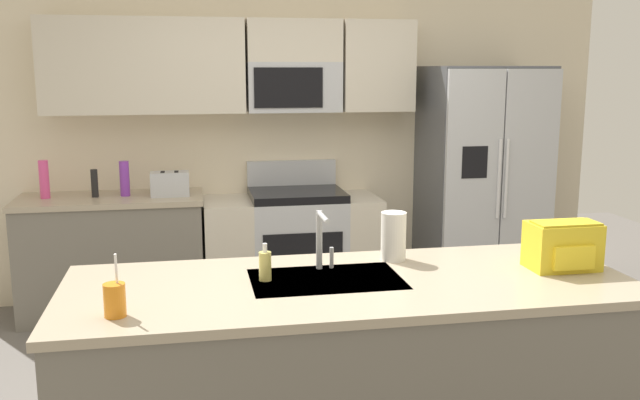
{
  "coord_description": "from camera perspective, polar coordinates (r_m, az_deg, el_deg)",
  "views": [
    {
      "loc": [
        -0.81,
        -3.47,
        1.84
      ],
      "look_at": [
        -0.03,
        0.6,
        1.05
      ],
      "focal_mm": 39.14,
      "sensor_mm": 36.0,
      "label": 1
    }
  ],
  "objects": [
    {
      "name": "bottle_purple",
      "position": [
        5.36,
        -15.69,
        1.7
      ],
      "size": [
        0.07,
        0.07,
        0.26
      ],
      "primitive_type": "cylinder",
      "color": "purple",
      "rests_on": "back_counter"
    },
    {
      "name": "soap_dispenser",
      "position": [
        3.13,
        -4.51,
        -5.37
      ],
      "size": [
        0.06,
        0.06,
        0.17
      ],
      "color": "#D8CC66",
      "rests_on": "island_counter"
    },
    {
      "name": "island_counter",
      "position": [
        3.3,
        2.42,
        -14.06
      ],
      "size": [
        2.54,
        0.97,
        0.9
      ],
      "color": "slate",
      "rests_on": "ground"
    },
    {
      "name": "backpack",
      "position": [
        3.48,
        19.26,
        -3.47
      ],
      "size": [
        0.32,
        0.22,
        0.23
      ],
      "color": "yellow",
      "rests_on": "island_counter"
    },
    {
      "name": "sink_faucet",
      "position": [
        3.25,
        0.13,
        -2.91
      ],
      "size": [
        0.09,
        0.21,
        0.28
      ],
      "color": "#B7BABF",
      "rests_on": "island_counter"
    },
    {
      "name": "kitchen_wall_unit",
      "position": [
        5.6,
        -3.95,
        7.01
      ],
      "size": [
        5.2,
        0.43,
        2.6
      ],
      "color": "beige",
      "rests_on": "ground"
    },
    {
      "name": "drink_cup_orange",
      "position": [
        2.79,
        -16.44,
        -7.83
      ],
      "size": [
        0.08,
        0.08,
        0.25
      ],
      "color": "orange",
      "rests_on": "island_counter"
    },
    {
      "name": "paper_towel_roll",
      "position": [
        3.46,
        6.03,
        -2.96
      ],
      "size": [
        0.12,
        0.12,
        0.24
      ],
      "primitive_type": "cylinder",
      "color": "white",
      "rests_on": "island_counter"
    },
    {
      "name": "range_oven",
      "position": [
        5.51,
        -2.29,
        -3.91
      ],
      "size": [
        1.36,
        0.61,
        1.1
      ],
      "color": "#B7BABF",
      "rests_on": "ground"
    },
    {
      "name": "toaster",
      "position": [
        5.29,
        -12.17,
        1.3
      ],
      "size": [
        0.28,
        0.16,
        0.18
      ],
      "color": "#B7BABF",
      "rests_on": "back_counter"
    },
    {
      "name": "refrigerator",
      "position": [
        5.76,
        13.06,
        1.37
      ],
      "size": [
        0.9,
        0.76,
        1.85
      ],
      "color": "#4C4F54",
      "rests_on": "ground"
    },
    {
      "name": "pepper_mill",
      "position": [
        5.38,
        -17.95,
        1.31
      ],
      "size": [
        0.05,
        0.05,
        0.21
      ],
      "primitive_type": "cylinder",
      "color": "black",
      "rests_on": "back_counter"
    },
    {
      "name": "bottle_pink",
      "position": [
        5.45,
        -21.62,
        1.58
      ],
      "size": [
        0.07,
        0.07,
        0.28
      ],
      "primitive_type": "cylinder",
      "color": "#EA4C93",
      "rests_on": "back_counter"
    },
    {
      "name": "back_counter",
      "position": [
        5.48,
        -16.55,
        -4.35
      ],
      "size": [
        1.35,
        0.63,
        0.9
      ],
      "color": "slate",
      "rests_on": "ground"
    }
  ]
}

